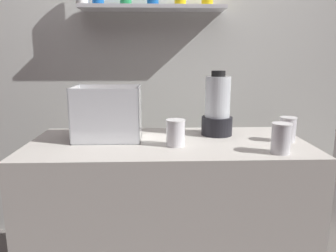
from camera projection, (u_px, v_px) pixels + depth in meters
counter at (168, 222)px, 1.73m from camera, size 1.40×0.64×0.90m
back_wall_unit at (164, 65)px, 2.31m from camera, size 2.60×0.24×2.50m
carrot_display_bin at (108, 123)px, 1.67m from camera, size 0.34×0.24×0.27m
blender_pitcher at (217, 109)px, 1.75m from camera, size 0.17×0.17×0.35m
juice_cup_orange_far_left at (176, 135)px, 1.55m from camera, size 0.09×0.09×0.13m
juice_cup_mango_left at (281, 139)px, 1.42m from camera, size 0.09×0.09×0.14m
juice_cup_beet_middle at (288, 131)px, 1.62m from camera, size 0.08×0.08×0.13m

